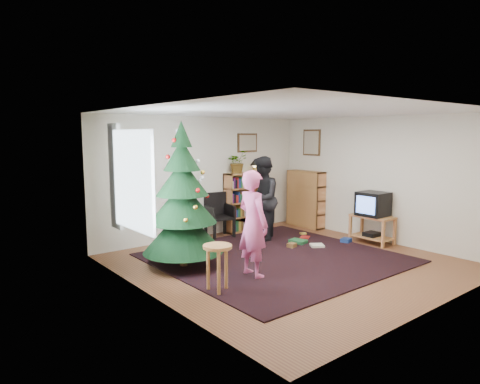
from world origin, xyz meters
TOP-DOWN VIEW (x-y plane):
  - floor at (0.00, 0.00)m, footprint 5.00×5.00m
  - ceiling at (0.00, 0.00)m, footprint 5.00×5.00m
  - wall_back at (0.00, 2.50)m, footprint 5.00×0.02m
  - wall_front at (0.00, -2.50)m, footprint 5.00×0.02m
  - wall_left at (-2.50, 0.00)m, footprint 0.02×5.00m
  - wall_right at (2.50, 0.00)m, footprint 0.02×5.00m
  - rug at (0.00, 0.30)m, footprint 3.80×3.60m
  - window_pane at (-2.47, 0.60)m, footprint 0.04×1.20m
  - curtain at (-2.43, 1.30)m, footprint 0.06×0.35m
  - picture_back at (1.15, 2.48)m, footprint 0.55×0.03m
  - picture_right at (2.48, 1.75)m, footprint 0.03×0.50m
  - christmas_tree at (-1.50, 0.90)m, footprint 1.30×1.30m
  - bookshelf_back at (0.96, 2.34)m, footprint 0.95×0.30m
  - bookshelf_right at (2.34, 1.78)m, footprint 0.30×0.95m
  - tv_stand at (2.22, -0.10)m, footprint 0.45×0.81m
  - crt_tv at (2.22, -0.10)m, footprint 0.50×0.54m
  - armchair at (0.16, 2.28)m, footprint 0.59×0.59m
  - stool at (-1.73, -0.37)m, footprint 0.39×0.39m
  - person_standing at (-0.93, -0.16)m, footprint 0.40×0.59m
  - person_by_chair at (0.65, 1.41)m, footprint 1.05×1.04m
  - potted_plant at (0.76, 2.34)m, footprint 0.50×0.45m
  - table_lamp at (1.26, 2.34)m, footprint 0.22×0.22m
  - floor_clutter at (1.08, 0.70)m, footprint 2.17×1.19m

SIDE VIEW (x-z plane):
  - floor at x=0.00m, z-range 0.00..0.00m
  - rug at x=0.00m, z-range 0.00..0.02m
  - floor_clutter at x=1.08m, z-range 0.00..0.08m
  - tv_stand at x=2.22m, z-range 0.04..0.59m
  - armchair at x=0.16m, z-range 0.03..0.95m
  - stool at x=-1.73m, z-range 0.18..0.84m
  - bookshelf_back at x=0.96m, z-range 0.01..1.31m
  - bookshelf_right at x=2.34m, z-range 0.01..1.31m
  - crt_tv at x=2.22m, z-range 0.55..1.02m
  - person_standing at x=-0.93m, z-range 0.00..1.61m
  - person_by_chair at x=0.65m, z-range 0.00..1.71m
  - christmas_tree at x=-1.50m, z-range -0.20..2.16m
  - wall_back at x=0.00m, z-range 0.00..2.50m
  - wall_front at x=0.00m, z-range 0.00..2.50m
  - wall_left at x=-2.50m, z-range 0.00..2.50m
  - wall_right at x=2.50m, z-range 0.00..2.50m
  - table_lamp at x=1.26m, z-range 1.35..1.64m
  - window_pane at x=-2.47m, z-range 0.80..2.20m
  - curtain at x=-2.43m, z-range 0.70..2.30m
  - potted_plant at x=0.76m, z-range 1.30..1.79m
  - picture_back at x=1.15m, z-range 1.74..2.16m
  - picture_right at x=2.48m, z-range 1.65..2.25m
  - ceiling at x=0.00m, z-range 2.50..2.50m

